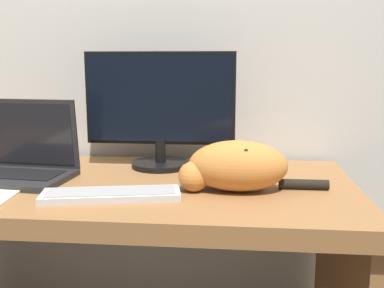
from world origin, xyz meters
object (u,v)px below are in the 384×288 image
laptop (21,163)px  external_keyboard (111,194)px  cat (236,165)px  monitor (160,109)px

laptop → external_keyboard: bearing=-22.0°
laptop → cat: size_ratio=0.79×
monitor → cat: monitor is taller
monitor → cat: bearing=-45.7°
laptop → external_keyboard: laptop is taller
external_keyboard → cat: (0.36, 0.12, 0.07)m
external_keyboard → monitor: bearing=67.7°
monitor → laptop: size_ratio=1.52×
external_keyboard → cat: bearing=6.3°
cat → monitor: bearing=134.0°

